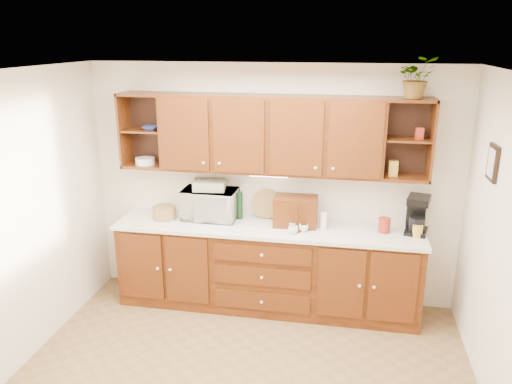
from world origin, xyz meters
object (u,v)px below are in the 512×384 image
at_px(bread_box, 296,211).
at_px(potted_plant, 417,78).
at_px(coffee_maker, 417,215).
at_px(microwave, 210,204).

xyz_separation_m(bread_box, potted_plant, (1.10, 0.01, 1.39)).
height_order(coffee_maker, potted_plant, potted_plant).
relative_size(microwave, bread_box, 1.32).
bearing_deg(bread_box, coffee_maker, 0.51).
height_order(microwave, coffee_maker, coffee_maker).
bearing_deg(microwave, potted_plant, -0.68).
xyz_separation_m(microwave, coffee_maker, (2.17, -0.02, 0.02)).
bearing_deg(coffee_maker, microwave, -166.80).
xyz_separation_m(microwave, potted_plant, (2.04, -0.04, 1.38)).
relative_size(coffee_maker, potted_plant, 1.01).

